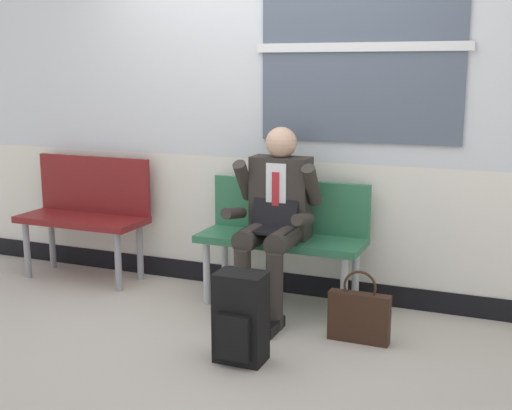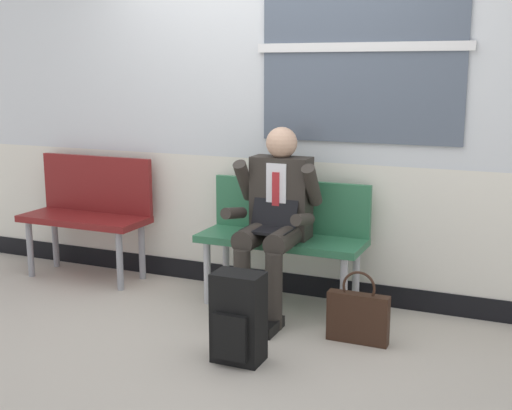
{
  "view_description": "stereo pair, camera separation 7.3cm",
  "coord_description": "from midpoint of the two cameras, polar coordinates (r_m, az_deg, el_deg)",
  "views": [
    {
      "loc": [
        1.75,
        -3.81,
        1.63
      ],
      "look_at": [
        0.1,
        0.16,
        0.75
      ],
      "focal_mm": 47.15,
      "sensor_mm": 36.0,
      "label": 1
    },
    {
      "loc": [
        1.81,
        -3.79,
        1.63
      ],
      "look_at": [
        0.1,
        0.16,
        0.75
      ],
      "focal_mm": 47.15,
      "sensor_mm": 36.0,
      "label": 2
    }
  ],
  "objects": [
    {
      "name": "person_seated",
      "position": [
        4.44,
        2.02,
        -0.95
      ],
      "size": [
        0.57,
        0.7,
        1.25
      ],
      "color": "#2D2823",
      "rests_on": "ground"
    },
    {
      "name": "handbag",
      "position": [
        4.14,
        9.15,
        -9.29
      ],
      "size": [
        0.37,
        0.08,
        0.45
      ],
      "color": "#331E14",
      "rests_on": "ground"
    },
    {
      "name": "bench_empty",
      "position": [
        5.44,
        -13.57,
        -0.22
      ],
      "size": [
        1.01,
        0.42,
        0.95
      ],
      "color": "maroon",
      "rests_on": "ground"
    },
    {
      "name": "bench_with_person",
      "position": [
        4.65,
        2.89,
        -2.2
      ],
      "size": [
        1.15,
        0.42,
        0.86
      ],
      "color": "#2D6B47",
      "rests_on": "ground"
    },
    {
      "name": "station_wall",
      "position": [
        4.85,
        2.1,
        10.4
      ],
      "size": [
        5.52,
        0.17,
        3.08
      ],
      "color": "silver",
      "rests_on": "ground"
    },
    {
      "name": "ground_plane",
      "position": [
        4.5,
        -1.54,
        -9.68
      ],
      "size": [
        18.0,
        18.0,
        0.0
      ],
      "primitive_type": "plane",
      "color": "#B2A899"
    },
    {
      "name": "backpack",
      "position": [
        3.81,
        -0.98,
        -9.61
      ],
      "size": [
        0.28,
        0.23,
        0.52
      ],
      "color": "black",
      "rests_on": "ground"
    }
  ]
}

